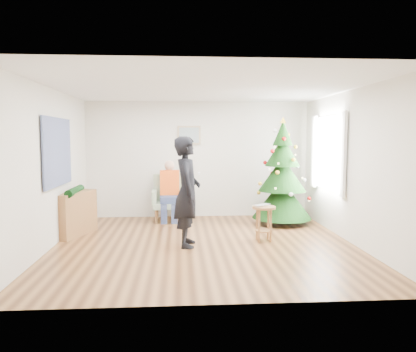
{
  "coord_description": "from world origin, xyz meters",
  "views": [
    {
      "loc": [
        -0.4,
        -6.68,
        1.78
      ],
      "look_at": [
        0.1,
        0.6,
        1.1
      ],
      "focal_mm": 35.0,
      "sensor_mm": 36.0,
      "label": 1
    }
  ],
  "objects": [
    {
      "name": "curtains",
      "position": [
        2.44,
        1.0,
        1.5
      ],
      "size": [
        0.05,
        1.75,
        1.5
      ],
      "color": "white",
      "rests_on": "wall_right"
    },
    {
      "name": "christmas_tree",
      "position": [
        1.71,
        1.58,
        1.0
      ],
      "size": [
        1.23,
        1.23,
        2.22
      ],
      "rotation": [
        0.0,
        0.0,
        0.24
      ],
      "color": "#3F2816",
      "rests_on": "floor"
    },
    {
      "name": "stool",
      "position": [
        1.04,
        0.17,
        0.31
      ],
      "size": [
        0.4,
        0.4,
        0.61
      ],
      "rotation": [
        0.0,
        0.0,
        0.31
      ],
      "color": "brown",
      "rests_on": "floor"
    },
    {
      "name": "wall_left",
      "position": [
        -2.5,
        0.0,
        1.3
      ],
      "size": [
        0.0,
        5.0,
        5.0
      ],
      "primitive_type": "plane",
      "rotation": [
        1.57,
        0.0,
        1.57
      ],
      "color": "silver",
      "rests_on": "floor"
    },
    {
      "name": "wall_right",
      "position": [
        2.5,
        0.0,
        1.3
      ],
      "size": [
        0.0,
        5.0,
        5.0
      ],
      "primitive_type": "plane",
      "rotation": [
        1.57,
        0.0,
        -1.57
      ],
      "color": "silver",
      "rests_on": "floor"
    },
    {
      "name": "standing_man",
      "position": [
        -0.29,
        -0.08,
        0.91
      ],
      "size": [
        0.45,
        0.67,
        1.81
      ],
      "primitive_type": "imported",
      "rotation": [
        0.0,
        0.0,
        1.54
      ],
      "color": "black",
      "rests_on": "floor"
    },
    {
      "name": "ceiling",
      "position": [
        0.0,
        0.0,
        2.6
      ],
      "size": [
        5.0,
        5.0,
        0.0
      ],
      "primitive_type": "plane",
      "rotation": [
        3.14,
        0.0,
        0.0
      ],
      "color": "white",
      "rests_on": "wall_back"
    },
    {
      "name": "framed_picture",
      "position": [
        -0.2,
        2.46,
        1.85
      ],
      "size": [
        0.52,
        0.05,
        0.42
      ],
      "color": "tan",
      "rests_on": "wall_back"
    },
    {
      "name": "game_controller",
      "position": [
        -0.1,
        -0.11,
        1.21
      ],
      "size": [
        0.04,
        0.13,
        0.04
      ],
      "primitive_type": "cube",
      "rotation": [
        0.0,
        0.0,
        -0.03
      ],
      "color": "white",
      "rests_on": "standing_man"
    },
    {
      "name": "laptop",
      "position": [
        1.04,
        0.17,
        0.62
      ],
      "size": [
        0.39,
        0.37,
        0.03
      ],
      "primitive_type": "imported",
      "rotation": [
        0.0,
        0.0,
        0.66
      ],
      "color": "silver",
      "rests_on": "stool"
    },
    {
      "name": "console",
      "position": [
        -2.33,
        0.82,
        0.4
      ],
      "size": [
        0.62,
        1.04,
        0.8
      ],
      "primitive_type": "cube",
      "rotation": [
        0.0,
        0.0,
        -0.34
      ],
      "color": "brown",
      "rests_on": "floor"
    },
    {
      "name": "armchair",
      "position": [
        -0.64,
        2.05,
        0.37
      ],
      "size": [
        0.78,
        0.71,
        0.99
      ],
      "rotation": [
        0.0,
        0.0,
        0.05
      ],
      "color": "#92A988",
      "rests_on": "floor"
    },
    {
      "name": "wall_front",
      "position": [
        0.0,
        -2.5,
        1.3
      ],
      "size": [
        5.0,
        0.0,
        5.0
      ],
      "primitive_type": "plane",
      "rotation": [
        -1.57,
        0.0,
        0.0
      ],
      "color": "silver",
      "rests_on": "floor"
    },
    {
      "name": "floor",
      "position": [
        0.0,
        0.0,
        0.0
      ],
      "size": [
        5.0,
        5.0,
        0.0
      ],
      "primitive_type": "plane",
      "color": "brown",
      "rests_on": "ground"
    },
    {
      "name": "tapestry",
      "position": [
        -2.46,
        0.3,
        1.55
      ],
      "size": [
        0.03,
        1.5,
        1.15
      ],
      "primitive_type": "cube",
      "color": "black",
      "rests_on": "wall_left"
    },
    {
      "name": "seated_person",
      "position": [
        -0.64,
        2.0,
        0.67
      ],
      "size": [
        0.42,
        0.61,
        1.3
      ],
      "rotation": [
        0.0,
        0.0,
        0.05
      ],
      "color": "navy",
      "rests_on": "armchair"
    },
    {
      "name": "window_panel",
      "position": [
        2.47,
        1.0,
        1.5
      ],
      "size": [
        0.04,
        1.3,
        1.4
      ],
      "primitive_type": "cube",
      "color": "white",
      "rests_on": "wall_right"
    },
    {
      "name": "garland",
      "position": [
        -2.33,
        0.82,
        0.82
      ],
      "size": [
        0.14,
        0.9,
        0.14
      ],
      "primitive_type": "cylinder",
      "rotation": [
        1.57,
        0.0,
        0.0
      ],
      "color": "black",
      "rests_on": "console"
    },
    {
      "name": "wall_back",
      "position": [
        0.0,
        2.5,
        1.3
      ],
      "size": [
        5.0,
        0.0,
        5.0
      ],
      "primitive_type": "plane",
      "rotation": [
        1.57,
        0.0,
        0.0
      ],
      "color": "silver",
      "rests_on": "floor"
    }
  ]
}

